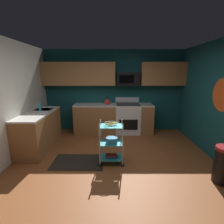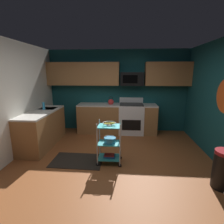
{
  "view_description": "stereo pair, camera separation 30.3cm",
  "coord_description": "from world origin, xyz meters",
  "views": [
    {
      "loc": [
        -0.05,
        -3.31,
        1.9
      ],
      "look_at": [
        -0.03,
        0.44,
        1.05
      ],
      "focal_mm": 28.18,
      "sensor_mm": 36.0,
      "label": 1
    },
    {
      "loc": [
        0.25,
        -3.3,
        1.9
      ],
      "look_at": [
        -0.03,
        0.44,
        1.05
      ],
      "focal_mm": 28.18,
      "sensor_mm": 36.0,
      "label": 2
    }
  ],
  "objects": [
    {
      "name": "floor_rug",
      "position": [
        -0.78,
        0.16,
        0.01
      ],
      "size": [
        1.11,
        0.72,
        0.01
      ],
      "primitive_type": "cube",
      "rotation": [
        0.0,
        0.0,
        -0.02
      ],
      "color": "black",
      "rests_on": "ground"
    },
    {
      "name": "book_stack",
      "position": [
        -0.07,
        0.14,
        0.16
      ],
      "size": [
        0.25,
        0.18,
        0.06
      ],
      "color": "#1E4C8C",
      "rests_on": "rolling_cart"
    },
    {
      "name": "oven_range",
      "position": [
        0.45,
        2.1,
        0.48
      ],
      "size": [
        0.76,
        0.65,
        1.1
      ],
      "color": "white",
      "rests_on": "ground"
    },
    {
      "name": "floor",
      "position": [
        0.0,
        0.0,
        -0.02
      ],
      "size": [
        4.4,
        4.8,
        0.04
      ],
      "primitive_type": "cube",
      "color": "brown",
      "rests_on": "ground"
    },
    {
      "name": "upper_cabinets",
      "position": [
        -0.1,
        2.23,
        1.85
      ],
      "size": [
        4.4,
        0.33,
        0.7
      ],
      "color": "#9E6B3D"
    },
    {
      "name": "wall_back",
      "position": [
        0.0,
        2.43,
        1.3
      ],
      "size": [
        4.52,
        0.06,
        2.6
      ],
      "primitive_type": "cube",
      "color": "#14474C",
      "rests_on": "ground"
    },
    {
      "name": "rolling_cart",
      "position": [
        -0.07,
        0.14,
        0.45
      ],
      "size": [
        0.53,
        0.37,
        0.91
      ],
      "color": "silver",
      "rests_on": "ground"
    },
    {
      "name": "dish_soap_bottle",
      "position": [
        -1.92,
        1.16,
        1.02
      ],
      "size": [
        0.06,
        0.06,
        0.2
      ],
      "primitive_type": "cylinder",
      "color": "#2D8CBF",
      "rests_on": "counter_run"
    },
    {
      "name": "kettle",
      "position": [
        -0.2,
        2.1,
        1.0
      ],
      "size": [
        0.21,
        0.18,
        0.26
      ],
      "color": "red",
      "rests_on": "counter_run"
    },
    {
      "name": "trash_can",
      "position": [
        1.9,
        -0.54,
        0.33
      ],
      "size": [
        0.34,
        0.42,
        0.66
      ],
      "color": "black",
      "rests_on": "ground"
    },
    {
      "name": "fruit_bowl",
      "position": [
        -0.07,
        0.14,
        0.88
      ],
      "size": [
        0.27,
        0.27,
        0.07
      ],
      "color": "silver",
      "rests_on": "rolling_cart"
    },
    {
      "name": "mixing_bowl_large",
      "position": [
        -0.05,
        0.14,
        0.52
      ],
      "size": [
        0.25,
        0.25,
        0.11
      ],
      "color": "#338CBF",
      "rests_on": "rolling_cart"
    },
    {
      "name": "counter_run",
      "position": [
        -0.79,
        1.62,
        0.46
      ],
      "size": [
        3.43,
        2.31,
        0.92
      ],
      "color": "#9E6B3D",
      "rests_on": "ground"
    },
    {
      "name": "wall_left",
      "position": [
        -2.23,
        0.0,
        1.3
      ],
      "size": [
        0.06,
        4.8,
        2.6
      ],
      "primitive_type": "cube",
      "color": "silver",
      "rests_on": "ground"
    },
    {
      "name": "microwave",
      "position": [
        0.45,
        2.21,
        1.7
      ],
      "size": [
        0.7,
        0.39,
        0.4
      ],
      "color": "black"
    }
  ]
}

